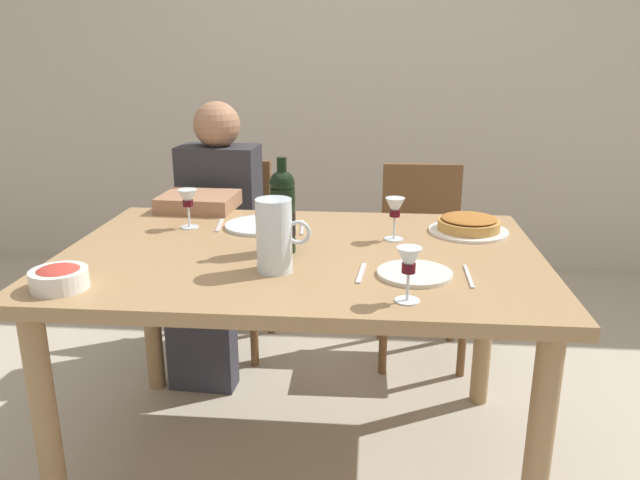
{
  "coord_description": "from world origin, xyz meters",
  "views": [
    {
      "loc": [
        0.22,
        -1.84,
        1.37
      ],
      "look_at": [
        0.06,
        0.03,
        0.79
      ],
      "focal_mm": 34.77,
      "sensor_mm": 36.0,
      "label": 1
    }
  ],
  "objects_px": {
    "baked_tart": "(469,225)",
    "chair_right": "(421,249)",
    "dining_table": "(301,278)",
    "wine_glass_left_diner": "(395,210)",
    "wine_bottle": "(283,212)",
    "water_pitcher": "(275,240)",
    "wine_glass_right_diner": "(409,264)",
    "salad_bowl": "(59,277)",
    "wine_glass_centre": "(188,200)",
    "dinner_plate_left_setting": "(415,273)",
    "dinner_plate_right_setting": "(261,225)",
    "diner_left": "(214,232)",
    "chair_left": "(230,242)"
  },
  "relations": [
    {
      "from": "baked_tart",
      "to": "chair_right",
      "type": "distance_m",
      "value": 0.69
    },
    {
      "from": "dining_table",
      "to": "wine_glass_left_diner",
      "type": "xyz_separation_m",
      "value": [
        0.3,
        0.15,
        0.19
      ]
    },
    {
      "from": "wine_bottle",
      "to": "water_pitcher",
      "type": "height_order",
      "value": "wine_bottle"
    },
    {
      "from": "wine_bottle",
      "to": "chair_right",
      "type": "bearing_deg",
      "value": 60.2
    },
    {
      "from": "baked_tart",
      "to": "wine_glass_right_diner",
      "type": "relative_size",
      "value": 1.91
    },
    {
      "from": "salad_bowl",
      "to": "wine_glass_centre",
      "type": "relative_size",
      "value": 1.08
    },
    {
      "from": "dining_table",
      "to": "wine_glass_centre",
      "type": "height_order",
      "value": "wine_glass_centre"
    },
    {
      "from": "water_pitcher",
      "to": "wine_glass_centre",
      "type": "relative_size",
      "value": 1.52
    },
    {
      "from": "water_pitcher",
      "to": "baked_tart",
      "type": "relative_size",
      "value": 0.78
    },
    {
      "from": "water_pitcher",
      "to": "wine_glass_left_diner",
      "type": "xyz_separation_m",
      "value": [
        0.35,
        0.34,
        0.01
      ]
    },
    {
      "from": "wine_bottle",
      "to": "wine_glass_left_diner",
      "type": "xyz_separation_m",
      "value": [
        0.35,
        0.16,
        -0.03
      ]
    },
    {
      "from": "wine_glass_left_diner",
      "to": "wine_glass_right_diner",
      "type": "relative_size",
      "value": 1.0
    },
    {
      "from": "salad_bowl",
      "to": "dinner_plate_left_setting",
      "type": "height_order",
      "value": "salad_bowl"
    },
    {
      "from": "baked_tart",
      "to": "dinner_plate_right_setting",
      "type": "relative_size",
      "value": 1.07
    },
    {
      "from": "wine_bottle",
      "to": "diner_left",
      "type": "relative_size",
      "value": 0.26
    },
    {
      "from": "wine_bottle",
      "to": "wine_glass_right_diner",
      "type": "bearing_deg",
      "value": -45.15
    },
    {
      "from": "wine_glass_centre",
      "to": "diner_left",
      "type": "height_order",
      "value": "diner_left"
    },
    {
      "from": "salad_bowl",
      "to": "wine_glass_right_diner",
      "type": "distance_m",
      "value": 0.92
    },
    {
      "from": "baked_tart",
      "to": "salad_bowl",
      "type": "height_order",
      "value": "salad_bowl"
    },
    {
      "from": "baked_tart",
      "to": "wine_glass_centre",
      "type": "bearing_deg",
      "value": -178.61
    },
    {
      "from": "dinner_plate_left_setting",
      "to": "diner_left",
      "type": "bearing_deg",
      "value": 133.2
    },
    {
      "from": "water_pitcher",
      "to": "diner_left",
      "type": "relative_size",
      "value": 0.18
    },
    {
      "from": "dinner_plate_right_setting",
      "to": "diner_left",
      "type": "distance_m",
      "value": 0.51
    },
    {
      "from": "chair_left",
      "to": "dining_table",
      "type": "bearing_deg",
      "value": 119.74
    },
    {
      "from": "diner_left",
      "to": "wine_glass_centre",
      "type": "bearing_deg",
      "value": 97.32
    },
    {
      "from": "wine_glass_left_diner",
      "to": "dining_table",
      "type": "bearing_deg",
      "value": -153.18
    },
    {
      "from": "dining_table",
      "to": "wine_glass_right_diner",
      "type": "relative_size",
      "value": 10.49
    },
    {
      "from": "wine_bottle",
      "to": "water_pitcher",
      "type": "xyz_separation_m",
      "value": [
        0.0,
        -0.18,
        -0.04
      ]
    },
    {
      "from": "baked_tart",
      "to": "dinner_plate_left_setting",
      "type": "relative_size",
      "value": 1.28
    },
    {
      "from": "baked_tart",
      "to": "wine_glass_right_diner",
      "type": "distance_m",
      "value": 0.68
    },
    {
      "from": "dining_table",
      "to": "wine_glass_left_diner",
      "type": "bearing_deg",
      "value": 26.82
    },
    {
      "from": "water_pitcher",
      "to": "baked_tart",
      "type": "xyz_separation_m",
      "value": [
        0.61,
        0.44,
        -0.07
      ]
    },
    {
      "from": "salad_bowl",
      "to": "wine_glass_centre",
      "type": "bearing_deg",
      "value": 73.97
    },
    {
      "from": "chair_right",
      "to": "dinner_plate_left_setting",
      "type": "bearing_deg",
      "value": 83.42
    },
    {
      "from": "wine_glass_left_diner",
      "to": "chair_right",
      "type": "relative_size",
      "value": 0.16
    },
    {
      "from": "salad_bowl",
      "to": "dinner_plate_right_setting",
      "type": "bearing_deg",
      "value": 56.12
    },
    {
      "from": "salad_bowl",
      "to": "dinner_plate_left_setting",
      "type": "distance_m",
      "value": 0.96
    },
    {
      "from": "dining_table",
      "to": "wine_glass_left_diner",
      "type": "height_order",
      "value": "wine_glass_left_diner"
    },
    {
      "from": "baked_tart",
      "to": "water_pitcher",
      "type": "bearing_deg",
      "value": -144.0
    },
    {
      "from": "wine_glass_right_diner",
      "to": "salad_bowl",
      "type": "bearing_deg",
      "value": 179.51
    },
    {
      "from": "water_pitcher",
      "to": "chair_right",
      "type": "distance_m",
      "value": 1.22
    },
    {
      "from": "wine_bottle",
      "to": "chair_left",
      "type": "relative_size",
      "value": 0.34
    },
    {
      "from": "salad_bowl",
      "to": "wine_bottle",
      "type": "bearing_deg",
      "value": 33.68
    },
    {
      "from": "water_pitcher",
      "to": "dinner_plate_left_setting",
      "type": "bearing_deg",
      "value": -0.67
    },
    {
      "from": "dining_table",
      "to": "wine_glass_centre",
      "type": "relative_size",
      "value": 10.79
    },
    {
      "from": "wine_glass_centre",
      "to": "chair_left",
      "type": "height_order",
      "value": "wine_glass_centre"
    },
    {
      "from": "wine_glass_right_diner",
      "to": "dinner_plate_right_setting",
      "type": "relative_size",
      "value": 0.56
    },
    {
      "from": "dining_table",
      "to": "diner_left",
      "type": "bearing_deg",
      "value": 124.54
    },
    {
      "from": "wine_glass_left_diner",
      "to": "dinner_plate_right_setting",
      "type": "xyz_separation_m",
      "value": [
        -0.47,
        0.11,
        -0.1
      ]
    },
    {
      "from": "water_pitcher",
      "to": "dining_table",
      "type": "bearing_deg",
      "value": 74.35
    }
  ]
}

